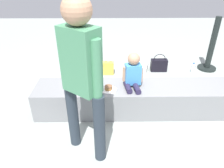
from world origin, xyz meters
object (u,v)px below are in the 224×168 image
Objects in this scene: water_bottle_near_gift at (193,68)px; cake_box_white at (139,68)px; gift_bag at (108,68)px; party_cup_red at (156,86)px; water_bottle_far_side at (126,75)px; cake_plate at (109,89)px; handbag_black_leather at (159,65)px; adult_standing at (82,71)px; child_seated at (133,73)px.

cake_box_white is at bearing 174.54° from water_bottle_near_gift.
gift_bag reaches higher than cake_box_white.
water_bottle_near_gift is 1.05m from party_cup_red.
water_bottle_far_side is at bearing -167.02° from water_bottle_near_gift.
gift_bag is at bearing 140.78° from water_bottle_far_side.
cake_plate is at bearing -89.46° from gift_bag.
water_bottle_far_side is at bearing -124.53° from cake_box_white.
handbag_black_leather is (0.19, 0.71, 0.08)m from party_cup_red.
water_bottle_far_side is 0.50m from cake_box_white.
gift_bag is (0.23, 1.93, -0.89)m from adult_standing.
child_seated reaches higher than gift_bag.
gift_bag is 1.66m from water_bottle_near_gift.
water_bottle_near_gift is 1.06m from cake_box_white.
adult_standing reaches higher than party_cup_red.
child_seated is at bearing -117.25° from handbag_black_leather.
child_seated reaches higher than cake_plate.
water_bottle_near_gift is 0.64× the size of cake_box_white.
water_bottle_near_gift is (1.90, 1.96, -0.92)m from adult_standing.
gift_bag is at bearing -173.04° from handbag_black_leather.
water_bottle_near_gift is at bearing 42.36° from child_seated.
handbag_black_leather reaches higher than water_bottle_near_gift.
party_cup_red is 0.73m from handbag_black_leather.
child_seated is 4.62× the size of party_cup_red.
gift_bag reaches higher than party_cup_red.
gift_bag is at bearing 83.14° from adult_standing.
water_bottle_far_side is (0.57, 1.66, -0.91)m from adult_standing.
party_cup_red is at bearing -35.52° from gift_bag.
adult_standing is 5.16× the size of cake_box_white.
cake_plate is at bearing -141.68° from water_bottle_near_gift.
party_cup_red is at bearing -32.75° from water_bottle_far_side.
gift_bag is 1.24× the size of water_bottle_far_side.
child_seated is 2.29× the size of water_bottle_near_gift.
child_seated reaches higher than water_bottle_far_side.
cake_box_white is at bearing 66.83° from cake_plate.
party_cup_red is at bearing 51.11° from child_seated.
gift_bag is (-0.01, 1.27, -0.30)m from cake_plate.
child_seated is 1.87m from water_bottle_near_gift.
adult_standing is 1.96m from party_cup_red.
adult_standing reaches higher than water_bottle_far_side.
cake_plate reaches higher than water_bottle_far_side.
child_seated is 0.29× the size of adult_standing.
party_cup_red is (0.80, 0.69, -0.37)m from cake_plate.
adult_standing is 1.97m from water_bottle_far_side.
water_bottle_far_side reaches higher than cake_box_white.
cake_plate is 1.10m from water_bottle_far_side.
party_cup_red is at bearing 40.55° from cake_plate.
cake_plate is 1.74m from handbag_black_leather.
handbag_black_leather reaches higher than cake_box_white.
party_cup_red is (0.48, -0.31, -0.06)m from water_bottle_far_side.
gift_bag is at bearing 90.54° from cake_plate.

